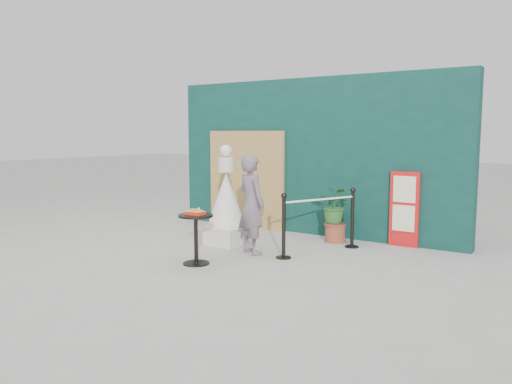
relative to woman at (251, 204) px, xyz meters
name	(u,v)px	position (x,y,z in m)	size (l,w,h in m)	color
ground	(211,268)	(0.01, -1.08, -0.81)	(60.00, 60.00, 0.00)	#ADAAA5
back_wall	(311,157)	(0.01, 2.07, 0.69)	(6.00, 0.30, 3.00)	#0A2E29
bamboo_fence	(246,179)	(-1.39, 1.86, 0.19)	(1.80, 0.08, 2.00)	tan
woman	(251,204)	(0.00, 0.00, 0.00)	(0.59, 0.39, 1.62)	#675861
menu_board	(404,209)	(1.91, 1.87, -0.16)	(0.50, 0.07, 1.30)	red
statue	(226,204)	(-0.73, 0.30, -0.09)	(0.68, 0.68, 1.75)	silver
cafe_table	(196,231)	(-0.32, -1.00, -0.31)	(0.52, 0.52, 0.75)	black
food_basket	(196,212)	(-0.32, -1.00, -0.02)	(0.26, 0.19, 0.11)	red
planter	(335,210)	(0.78, 1.54, -0.23)	(0.59, 0.51, 1.00)	brown
stanchion_barrier	(320,223)	(0.89, 0.67, -0.32)	(0.84, 1.54, 1.03)	black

